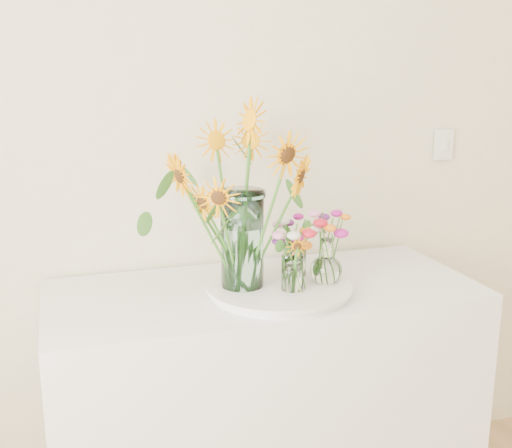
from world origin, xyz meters
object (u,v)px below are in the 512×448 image
small_vase_b (326,261)px  tray (279,290)px  counter (263,410)px  small_vase_c (295,257)px  small_vase_a (292,273)px  mason_jar (242,239)px

small_vase_b → tray: bearing=173.0°
counter → tray: tray is taller
counter → small_vase_b: small_vase_b is taller
tray → small_vase_c: bearing=42.6°
tray → small_vase_a: (0.02, -0.06, 0.07)m
small_vase_a → mason_jar: bearing=148.3°
small_vase_a → small_vase_c: (0.06, 0.13, 0.01)m
small_vase_a → small_vase_b: (0.13, 0.04, 0.02)m
counter → small_vase_a: size_ratio=12.06×
tray → small_vase_b: 0.18m
small_vase_c → small_vase_a: bearing=-114.0°
counter → mason_jar: 0.64m
tray → mason_jar: size_ratio=1.41×
tray → small_vase_a: size_ratio=3.80×
tray → mason_jar: (-0.11, 0.03, 0.17)m
small_vase_c → small_vase_b: bearing=-52.4°
counter → mason_jar: mason_jar is taller
mason_jar → small_vase_b: 0.28m
tray → small_vase_b: bearing=-7.0°
tray → small_vase_a: small_vase_a is taller
counter → small_vase_a: (0.05, -0.13, 0.53)m
mason_jar → small_vase_c: 0.22m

